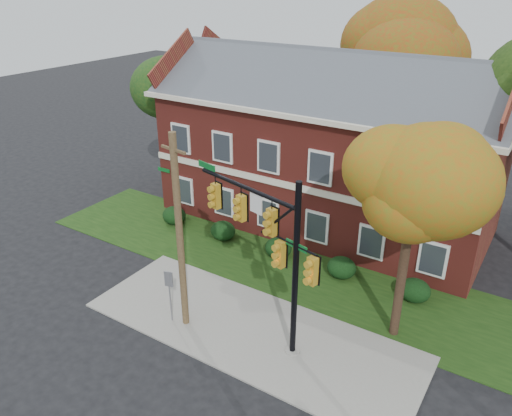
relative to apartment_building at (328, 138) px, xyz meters
The scene contains 15 objects.
ground 13.11m from the apartment_building, 80.50° to the right, with size 120.00×120.00×0.00m, color black.
sidewalk 12.18m from the apartment_building, 79.65° to the right, with size 14.00×5.00×0.08m, color gray.
grass_strip 8.01m from the apartment_building, 71.43° to the right, with size 30.00×6.00×0.04m, color #193811.
apartment_building is the anchor object (origin of this frame).
hedge_far_left 9.82m from the apartment_building, 143.11° to the right, with size 1.40×1.26×1.05m, color black.
hedge_left 7.73m from the apartment_building, 123.67° to the right, with size 1.40×1.26×1.05m, color black.
hedge_center 6.89m from the apartment_building, 90.00° to the right, with size 1.40×1.26×1.05m, color black.
hedge_right 7.73m from the apartment_building, 56.33° to the right, with size 1.40×1.26×1.05m, color black.
hedge_far_right 9.82m from the apartment_building, 36.89° to the right, with size 1.40×1.26×1.05m, color black.
tree_near_right 10.97m from the apartment_building, 48.23° to the right, with size 4.50×4.25×8.58m.
tree_left_rear 9.94m from the apartment_building, behind, with size 5.40×5.10×8.88m.
tree_far_rear 8.84m from the apartment_building, 80.29° to the left, with size 6.84×6.46×11.52m.
traffic_signal 11.26m from the apartment_building, 75.31° to the right, with size 6.25×1.75×7.15m.
utility_pole 12.05m from the apartment_building, 92.38° to the right, with size 1.28×0.32×8.27m.
sign_post 12.71m from the apartment_building, 95.04° to the right, with size 0.35×0.15×2.47m.
Camera 1 is at (8.99, -12.62, 13.27)m, focal length 35.00 mm.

